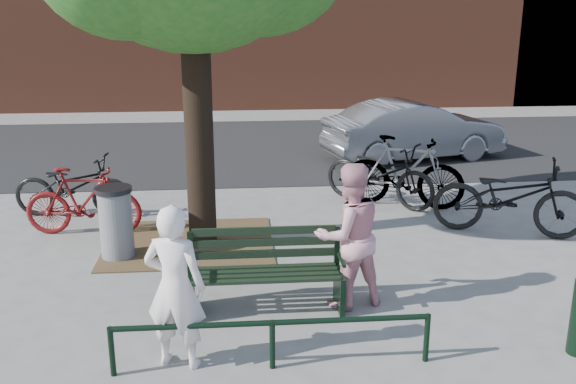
{
  "coord_description": "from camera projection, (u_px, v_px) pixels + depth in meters",
  "views": [
    {
      "loc": [
        -0.31,
        -6.62,
        3.38
      ],
      "look_at": [
        0.34,
        1.0,
        1.1
      ],
      "focal_mm": 40.0,
      "sensor_mm": 36.0,
      "label": 1
    }
  ],
  "objects": [
    {
      "name": "ground",
      "position": [
        266.0,
        310.0,
        7.31
      ],
      "size": [
        90.0,
        90.0,
        0.0
      ],
      "primitive_type": "plane",
      "color": "gray",
      "rests_on": "ground"
    },
    {
      "name": "dirt_pit",
      "position": [
        190.0,
        243.0,
        9.32
      ],
      "size": [
        2.4,
        2.0,
        0.02
      ],
      "primitive_type": "cube",
      "color": "brown",
      "rests_on": "ground"
    },
    {
      "name": "road",
      "position": [
        248.0,
        147.0,
        15.42
      ],
      "size": [
        40.0,
        7.0,
        0.01
      ],
      "primitive_type": "cube",
      "color": "black",
      "rests_on": "ground"
    },
    {
      "name": "park_bench",
      "position": [
        265.0,
        269.0,
        7.25
      ],
      "size": [
        1.74,
        0.54,
        0.97
      ],
      "color": "black",
      "rests_on": "ground"
    },
    {
      "name": "guard_railing",
      "position": [
        272.0,
        330.0,
        6.05
      ],
      "size": [
        3.06,
        0.06,
        0.51
      ],
      "color": "black",
      "rests_on": "ground"
    },
    {
      "name": "person_left",
      "position": [
        175.0,
        287.0,
        6.0
      ],
      "size": [
        0.68,
        0.54,
        1.62
      ],
      "primitive_type": "imported",
      "rotation": [
        0.0,
        0.0,
        2.86
      ],
      "color": "white",
      "rests_on": "ground"
    },
    {
      "name": "person_right",
      "position": [
        349.0,
        236.0,
        7.23
      ],
      "size": [
        0.97,
        0.84,
        1.69
      ],
      "primitive_type": "imported",
      "rotation": [
        0.0,
        0.0,
        3.43
      ],
      "color": "#D4919D",
      "rests_on": "ground"
    },
    {
      "name": "litter_bin",
      "position": [
        116.0,
        222.0,
        8.69
      ],
      "size": [
        0.49,
        0.49,
        1.0
      ],
      "color": "gray",
      "rests_on": "ground"
    },
    {
      "name": "bicycle_a",
      "position": [
        73.0,
        186.0,
        10.38
      ],
      "size": [
        1.99,
        0.9,
        1.01
      ],
      "primitive_type": "imported",
      "rotation": [
        0.0,
        0.0,
        1.45
      ],
      "color": "black",
      "rests_on": "ground"
    },
    {
      "name": "bicycle_b",
      "position": [
        83.0,
        201.0,
        9.57
      ],
      "size": [
        1.75,
        0.59,
        1.04
      ],
      "primitive_type": "imported",
      "rotation": [
        0.0,
        0.0,
        1.51
      ],
      "color": "#610D0E",
      "rests_on": "ground"
    },
    {
      "name": "bicycle_c",
      "position": [
        380.0,
        173.0,
        11.01
      ],
      "size": [
        2.04,
        1.91,
        1.09
      ],
      "primitive_type": "imported",
      "rotation": [
        0.0,
        0.0,
        0.85
      ],
      "color": "black",
      "rests_on": "ground"
    },
    {
      "name": "bicycle_d",
      "position": [
        404.0,
        172.0,
        10.84
      ],
      "size": [
        2.11,
        1.29,
        1.22
      ],
      "primitive_type": "imported",
      "rotation": [
        0.0,
        0.0,
        1.19
      ],
      "color": "gray",
      "rests_on": "ground"
    },
    {
      "name": "bicycle_e",
      "position": [
        509.0,
        197.0,
        9.55
      ],
      "size": [
        2.34,
        1.51,
        1.16
      ],
      "primitive_type": "imported",
      "rotation": [
        0.0,
        0.0,
        1.2
      ],
      "color": "black",
      "rests_on": "ground"
    },
    {
      "name": "parked_car",
      "position": [
        414.0,
        130.0,
        14.12
      ],
      "size": [
        4.17,
        2.3,
        1.3
      ],
      "primitive_type": "imported",
      "rotation": [
        0.0,
        0.0,
        1.82
      ],
      "color": "gray",
      "rests_on": "ground"
    }
  ]
}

